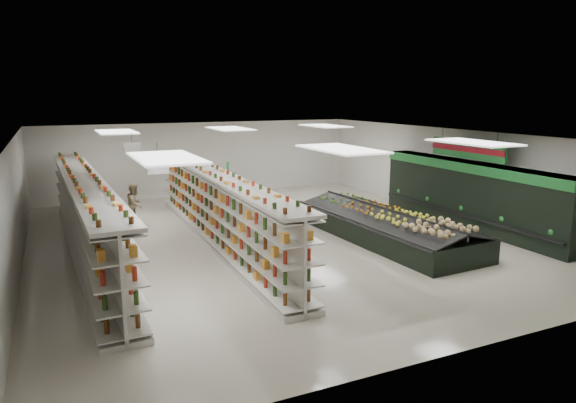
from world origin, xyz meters
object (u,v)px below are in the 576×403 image
shopper_main (258,219)px  gondola_center (218,211)px  produce_island (385,225)px  shopper_background (135,204)px  gondola_left (86,219)px  soda_endcap (216,184)px

shopper_main → gondola_center: bearing=-76.2°
gondola_center → produce_island: size_ratio=1.79×
gondola_center → shopper_main: bearing=-50.1°
gondola_center → produce_island: (4.75, -1.90, -0.51)m
shopper_background → gondola_left: bearing=-177.3°
shopper_main → shopper_background: 5.04m
gondola_center → soda_endcap: 5.95m
produce_island → soda_endcap: bearing=111.9°
produce_island → soda_endcap: size_ratio=4.40×
gondola_left → gondola_center: 3.68m
gondola_center → shopper_background: bearing=123.1°
produce_island → shopper_main: (-3.88, 0.83, 0.41)m
gondola_left → shopper_background: size_ratio=8.48×
soda_endcap → shopper_main: 6.82m
soda_endcap → produce_island: bearing=-68.1°
shopper_main → produce_island: bearing=142.6°
gondola_left → gondola_center: gondola_left is taller
soda_endcap → shopper_main: bearing=-97.0°
soda_endcap → shopper_background: size_ratio=1.05×
soda_endcap → shopper_main: size_ratio=0.89×
gondola_left → gondola_center: size_ratio=1.03×
shopper_background → soda_endcap: bearing=-20.0°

